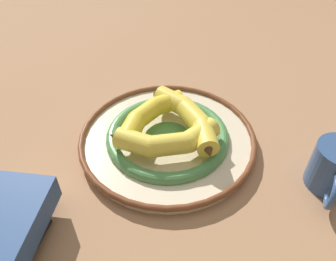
% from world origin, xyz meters
% --- Properties ---
extents(ground_plane, '(2.80, 2.80, 0.00)m').
position_xyz_m(ground_plane, '(0.00, 0.00, 0.00)').
color(ground_plane, '#A87A56').
extents(decorative_bowl, '(0.34, 0.34, 0.03)m').
position_xyz_m(decorative_bowl, '(-0.02, -0.00, 0.01)').
color(decorative_bowl, beige).
rests_on(decorative_bowl, ground_plane).
extents(banana_a, '(0.07, 0.21, 0.04)m').
position_xyz_m(banana_a, '(0.03, -0.00, 0.05)').
color(banana_a, yellow).
rests_on(banana_a, decorative_bowl).
extents(banana_b, '(0.17, 0.10, 0.04)m').
position_xyz_m(banana_b, '(-0.04, 0.04, 0.05)').
color(banana_b, yellow).
rests_on(banana_b, decorative_bowl).
extents(banana_c, '(0.20, 0.10, 0.04)m').
position_xyz_m(banana_c, '(-0.04, -0.04, 0.05)').
color(banana_c, yellow).
rests_on(banana_c, decorative_bowl).
extents(coffee_mug, '(0.10, 0.10, 0.08)m').
position_xyz_m(coffee_mug, '(0.20, -0.20, 0.04)').
color(coffee_mug, '#335184').
rests_on(coffee_mug, ground_plane).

